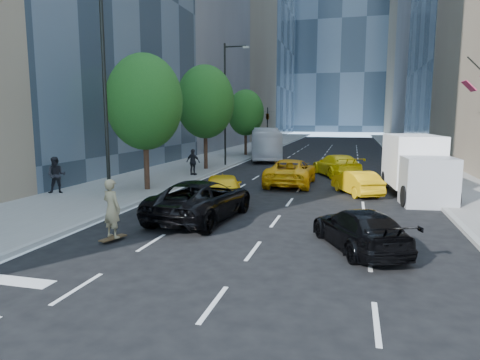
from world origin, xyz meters
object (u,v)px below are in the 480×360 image
(skateboarder, at_px, (112,213))
(box_truck, at_px, (416,166))
(black_sedan_lincoln, at_px, (202,200))
(black_sedan_mercedes, at_px, (359,229))
(city_bus, at_px, (265,143))

(skateboarder, bearing_deg, box_truck, -115.57)
(black_sedan_lincoln, height_order, box_truck, box_truck)
(black_sedan_lincoln, bearing_deg, black_sedan_mercedes, 163.54)
(skateboarder, distance_m, city_bus, 29.68)
(skateboarder, relative_size, box_truck, 0.29)
(black_sedan_lincoln, xyz_separation_m, city_bus, (-2.56, 25.90, 0.75))
(black_sedan_mercedes, relative_size, city_bus, 0.40)
(black_sedan_lincoln, height_order, city_bus, city_bus)
(black_sedan_mercedes, xyz_separation_m, box_truck, (2.97, 10.30, 0.98))
(box_truck, bearing_deg, black_sedan_lincoln, -145.58)
(city_bus, xyz_separation_m, box_truck, (11.73, -18.17, 0.06))
(black_sedan_lincoln, relative_size, box_truck, 0.85)
(black_sedan_lincoln, distance_m, city_bus, 26.03)
(skateboarder, xyz_separation_m, box_truck, (10.99, 11.50, 0.63))
(skateboarder, bearing_deg, black_sedan_mercedes, -153.36)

